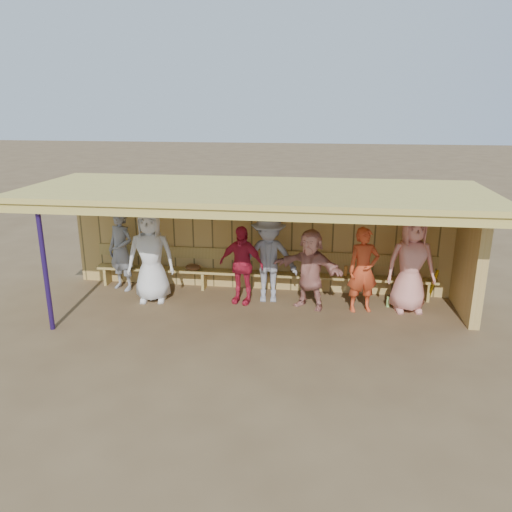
{
  "coord_description": "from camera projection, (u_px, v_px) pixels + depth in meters",
  "views": [
    {
      "loc": [
        1.35,
        -9.31,
        4.04
      ],
      "look_at": [
        0.0,
        0.35,
        1.05
      ],
      "focal_mm": 35.0,
      "sensor_mm": 36.0,
      "label": 1
    }
  ],
  "objects": [
    {
      "name": "player_d",
      "position": [
        241.0,
        265.0,
        10.36
      ],
      "size": [
        1.04,
        0.61,
        1.66
      ],
      "primitive_type": "imported",
      "rotation": [
        0.0,
        0.0,
        -0.22
      ],
      "color": "red",
      "rests_on": "ground"
    },
    {
      "name": "dugout_structure",
      "position": [
        277.0,
        222.0,
        10.28
      ],
      "size": [
        8.8,
        3.2,
        2.5
      ],
      "color": "tan",
      "rests_on": "ground"
    },
    {
      "name": "player_f",
      "position": [
        310.0,
        269.0,
        10.11
      ],
      "size": [
        1.6,
        1.08,
        1.65
      ],
      "primitive_type": "imported",
      "rotation": [
        0.0,
        0.0,
        -0.43
      ],
      "color": "tan",
      "rests_on": "ground"
    },
    {
      "name": "dugout_equipment",
      "position": [
        221.0,
        270.0,
        11.08
      ],
      "size": [
        6.31,
        0.62,
        0.8
      ],
      "color": "gold",
      "rests_on": "ground"
    },
    {
      "name": "player_a",
      "position": [
        121.0,
        250.0,
        11.09
      ],
      "size": [
        0.78,
        0.65,
        1.82
      ],
      "primitive_type": "imported",
      "rotation": [
        0.0,
        0.0,
        -0.38
      ],
      "color": "gray",
      "rests_on": "ground"
    },
    {
      "name": "player_b",
      "position": [
        151.0,
        256.0,
        10.43
      ],
      "size": [
        1.06,
        0.78,
        1.99
      ],
      "primitive_type": "imported",
      "rotation": [
        0.0,
        0.0,
        0.17
      ],
      "color": "white",
      "rests_on": "ground"
    },
    {
      "name": "player_h",
      "position": [
        411.0,
        264.0,
        9.9
      ],
      "size": [
        1.04,
        0.75,
        1.97
      ],
      "primitive_type": "imported",
      "rotation": [
        0.0,
        0.0,
        0.14
      ],
      "color": "#E18C7E",
      "rests_on": "ground"
    },
    {
      "name": "player_e",
      "position": [
        268.0,
        259.0,
        10.41
      ],
      "size": [
        1.27,
        0.8,
        1.88
      ],
      "primitive_type": "imported",
      "rotation": [
        0.0,
        0.0,
        0.09
      ],
      "color": "gray",
      "rests_on": "ground"
    },
    {
      "name": "player_g",
      "position": [
        363.0,
        270.0,
        9.92
      ],
      "size": [
        0.72,
        0.56,
        1.73
      ],
      "primitive_type": "imported",
      "rotation": [
        0.0,
        0.0,
        0.26
      ],
      "color": "#CB4420",
      "rests_on": "ground"
    },
    {
      "name": "ground",
      "position": [
        254.0,
        310.0,
        10.18
      ],
      "size": [
        90.0,
        90.0,
        0.0
      ],
      "primitive_type": "plane",
      "color": "brown",
      "rests_on": "ground"
    },
    {
      "name": "bench",
      "position": [
        261.0,
        268.0,
        11.08
      ],
      "size": [
        7.6,
        0.34,
        0.93
      ],
      "color": "tan",
      "rests_on": "ground"
    }
  ]
}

